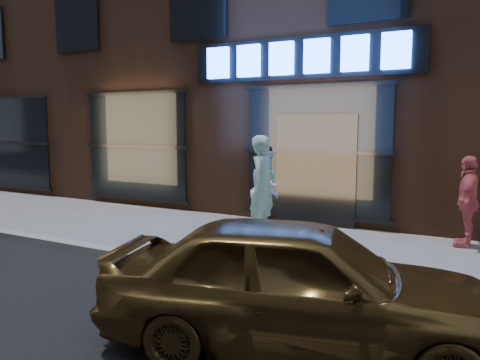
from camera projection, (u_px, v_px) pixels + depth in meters
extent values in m
plane|color=slate|center=(224.00, 276.00, 6.80)|extent=(90.00, 90.00, 0.00)
cube|color=gray|center=(224.00, 272.00, 6.79)|extent=(60.00, 0.25, 0.12)
cube|color=#54301E|center=(366.00, 24.00, 13.19)|extent=(30.00, 8.00, 10.00)
cube|color=black|center=(300.00, 58.00, 10.01)|extent=(5.20, 0.06, 0.90)
cube|color=black|center=(315.00, 170.00, 10.08)|extent=(1.80, 0.10, 2.40)
cube|color=#FFBF72|center=(14.00, 143.00, 14.79)|extent=(3.00, 0.04, 2.60)
cube|color=black|center=(13.00, 143.00, 14.76)|extent=(3.20, 0.06, 2.80)
cube|color=#FFBF72|center=(137.00, 146.00, 12.44)|extent=(3.00, 0.04, 2.60)
cube|color=black|center=(136.00, 146.00, 12.40)|extent=(3.20, 0.06, 2.80)
cube|color=#FFBF72|center=(317.00, 152.00, 10.09)|extent=(3.00, 0.04, 2.60)
cube|color=black|center=(316.00, 152.00, 10.05)|extent=(3.20, 0.06, 2.80)
cube|color=black|center=(77.00, 22.00, 12.94)|extent=(1.60, 0.06, 1.60)
cube|color=black|center=(197.00, 4.00, 11.05)|extent=(1.60, 0.06, 1.60)
cube|color=#2659FF|center=(218.00, 63.00, 10.89)|extent=(0.55, 0.12, 0.70)
cube|color=#2659FF|center=(249.00, 61.00, 10.51)|extent=(0.55, 0.12, 0.70)
cube|color=#2659FF|center=(282.00, 59.00, 10.13)|extent=(0.55, 0.12, 0.70)
cube|color=#2659FF|center=(317.00, 56.00, 9.76)|extent=(0.55, 0.12, 0.70)
cube|color=#2659FF|center=(355.00, 53.00, 9.38)|extent=(0.55, 0.12, 0.70)
cube|color=#2659FF|center=(396.00, 50.00, 9.00)|extent=(0.55, 0.12, 0.70)
imported|color=#A5D8B8|center=(263.00, 186.00, 9.13)|extent=(0.47, 0.72, 1.98)
imported|color=white|center=(266.00, 190.00, 9.57)|extent=(0.67, 0.84, 1.70)
imported|color=#E35D61|center=(468.00, 201.00, 8.34)|extent=(0.40, 0.96, 1.64)
imported|color=brown|center=(300.00, 283.00, 4.54)|extent=(4.13, 2.49, 1.32)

